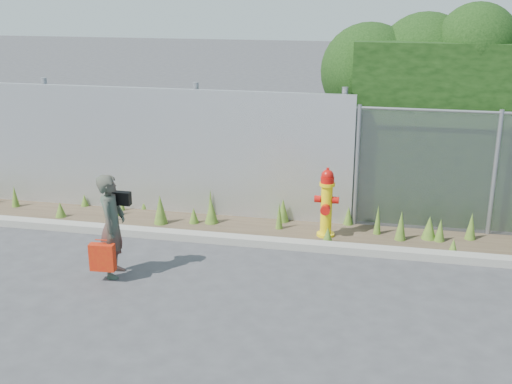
% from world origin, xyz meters
% --- Properties ---
extents(ground, '(80.00, 80.00, 0.00)m').
position_xyz_m(ground, '(0.00, 0.00, 0.00)').
color(ground, '#39393C').
rests_on(ground, ground).
extents(curb, '(16.00, 0.22, 0.12)m').
position_xyz_m(curb, '(0.00, 1.80, 0.06)').
color(curb, gray).
rests_on(curb, ground).
extents(weed_strip, '(16.00, 1.26, 0.51)m').
position_xyz_m(weed_strip, '(-0.26, 2.46, 0.13)').
color(weed_strip, '#453627').
rests_on(weed_strip, ground).
extents(corrugated_fence, '(8.50, 0.21, 2.30)m').
position_xyz_m(corrugated_fence, '(-3.25, 3.01, 1.10)').
color(corrugated_fence, silver).
rests_on(corrugated_fence, ground).
extents(fire_hydrant, '(0.39, 0.34, 1.15)m').
position_xyz_m(fire_hydrant, '(0.64, 2.37, 0.56)').
color(fire_hydrant, yellow).
rests_on(fire_hydrant, ground).
extents(woman, '(0.41, 0.57, 1.45)m').
position_xyz_m(woman, '(-2.09, 0.36, 0.73)').
color(woman, '#0F634B').
rests_on(woman, ground).
extents(red_tote_bag, '(0.34, 0.13, 0.45)m').
position_xyz_m(red_tote_bag, '(-2.15, 0.11, 0.36)').
color(red_tote_bag, '#BD2F0A').
extents(black_shoulder_bag, '(0.25, 0.10, 0.19)m').
position_xyz_m(black_shoulder_bag, '(-1.99, 0.51, 1.08)').
color(black_shoulder_bag, black).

